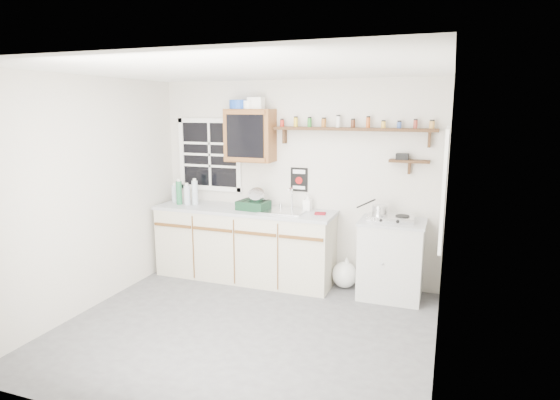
{
  "coord_description": "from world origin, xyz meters",
  "views": [
    {
      "loc": [
        1.81,
        -3.94,
        2.17
      ],
      "look_at": [
        0.17,
        0.55,
        1.22
      ],
      "focal_mm": 30.0,
      "sensor_mm": 36.0,
      "label": 1
    }
  ],
  "objects_px": {
    "main_cabinet": "(244,244)",
    "right_cabinet": "(391,259)",
    "spice_shelf": "(353,128)",
    "dish_rack": "(254,203)",
    "upper_cabinet": "(250,135)",
    "hotplate": "(391,218)"
  },
  "relations": [
    {
      "from": "main_cabinet",
      "to": "right_cabinet",
      "type": "height_order",
      "value": "main_cabinet"
    },
    {
      "from": "main_cabinet",
      "to": "spice_shelf",
      "type": "relative_size",
      "value": 1.21
    },
    {
      "from": "main_cabinet",
      "to": "dish_rack",
      "type": "bearing_deg",
      "value": -5.69
    },
    {
      "from": "main_cabinet",
      "to": "upper_cabinet",
      "type": "bearing_deg",
      "value": 76.32
    },
    {
      "from": "spice_shelf",
      "to": "upper_cabinet",
      "type": "bearing_deg",
      "value": -176.88
    },
    {
      "from": "upper_cabinet",
      "to": "hotplate",
      "type": "xyz_separation_m",
      "value": [
        1.78,
        -0.14,
        -0.88
      ]
    },
    {
      "from": "spice_shelf",
      "to": "hotplate",
      "type": "relative_size",
      "value": 3.65
    },
    {
      "from": "main_cabinet",
      "to": "right_cabinet",
      "type": "distance_m",
      "value": 1.84
    },
    {
      "from": "right_cabinet",
      "to": "spice_shelf",
      "type": "height_order",
      "value": "spice_shelf"
    },
    {
      "from": "right_cabinet",
      "to": "dish_rack",
      "type": "relative_size",
      "value": 2.29
    },
    {
      "from": "upper_cabinet",
      "to": "dish_rack",
      "type": "xyz_separation_m",
      "value": [
        0.12,
        -0.16,
        -0.82
      ]
    },
    {
      "from": "main_cabinet",
      "to": "upper_cabinet",
      "type": "height_order",
      "value": "upper_cabinet"
    },
    {
      "from": "right_cabinet",
      "to": "upper_cabinet",
      "type": "height_order",
      "value": "upper_cabinet"
    },
    {
      "from": "main_cabinet",
      "to": "hotplate",
      "type": "distance_m",
      "value": 1.88
    },
    {
      "from": "hotplate",
      "to": "upper_cabinet",
      "type": "bearing_deg",
      "value": 171.91
    },
    {
      "from": "spice_shelf",
      "to": "dish_rack",
      "type": "bearing_deg",
      "value": -168.81
    },
    {
      "from": "upper_cabinet",
      "to": "right_cabinet",
      "type": "bearing_deg",
      "value": -3.76
    },
    {
      "from": "spice_shelf",
      "to": "main_cabinet",
      "type": "bearing_deg",
      "value": -170.73
    },
    {
      "from": "spice_shelf",
      "to": "dish_rack",
      "type": "height_order",
      "value": "spice_shelf"
    },
    {
      "from": "right_cabinet",
      "to": "hotplate",
      "type": "distance_m",
      "value": 0.49
    },
    {
      "from": "spice_shelf",
      "to": "dish_rack",
      "type": "xyz_separation_m",
      "value": [
        -1.15,
        -0.23,
        -0.92
      ]
    },
    {
      "from": "dish_rack",
      "to": "hotplate",
      "type": "height_order",
      "value": "dish_rack"
    }
  ]
}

